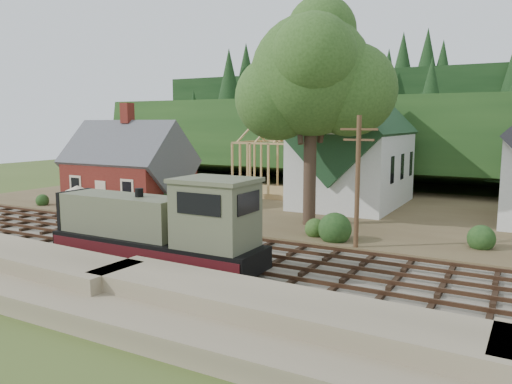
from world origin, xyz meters
The scene contains 16 objects.
ground centered at (0.00, 0.00, 0.00)m, with size 140.00×140.00×0.00m, color #384C1E.
embankment centered at (0.00, -8.50, 0.00)m, with size 64.00×5.00×1.60m, color #7F7259.
railroad_bed centered at (0.00, 0.00, 0.08)m, with size 64.00×11.00×0.16m, color #726B5B.
village_flat centered at (0.00, 18.00, 0.15)m, with size 64.00×26.00×0.30m, color brown.
hillside centered at (0.00, 42.00, 0.00)m, with size 70.00×28.00×8.00m, color #1E3F19.
ridge centered at (0.00, 58.00, 0.00)m, with size 80.00×20.00×12.00m, color black.
depot centered at (-16.00, 11.00, 3.21)m, with size 10.80×7.41×9.00m.
church centered at (2.00, 19.68, 5.18)m, with size 8.40×15.17×13.00m.
timber_frame centered at (-6.00, 22.00, 3.27)m, with size 8.20×6.20×6.99m.
lattice_tower centered at (-6.00, 28.00, 10.03)m, with size 3.20×3.20×12.12m.
big_tree centered at (2.17, 10.08, 10.22)m, with size 10.90×8.40×14.70m.
telegraph_pole_near centered at (7.00, 5.20, 4.25)m, with size 2.20×0.28×8.00m.
locomotive centered at (-0.74, -3.00, 2.13)m, with size 12.01×3.00×4.80m.
car_blue centered at (-3.98, 7.34, 0.86)m, with size 1.31×3.26×1.11m, color teal.
car_green centered at (-17.03, 13.27, 0.85)m, with size 1.17×3.36×1.11m, color #88B57D.
patio_set centered at (-16.56, 5.50, 2.16)m, with size 1.96×1.96×2.19m.
Camera 1 is at (15.69, -22.71, 7.61)m, focal length 35.00 mm.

